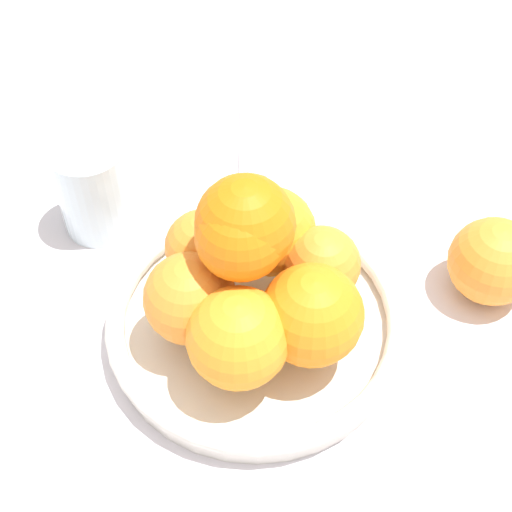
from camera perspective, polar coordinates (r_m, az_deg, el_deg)
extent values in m
plane|color=silver|center=(0.64, 0.00, -6.02)|extent=(4.00, 4.00, 0.00)
cylinder|color=silver|center=(0.63, 0.00, -5.62)|extent=(0.25, 0.25, 0.02)
torus|color=silver|center=(0.62, 0.00, -4.75)|extent=(0.26, 0.26, 0.02)
sphere|color=orange|center=(0.61, -4.27, 0.71)|extent=(0.07, 0.07, 0.07)
sphere|color=orange|center=(0.57, -5.30, -3.40)|extent=(0.08, 0.08, 0.08)
sphere|color=orange|center=(0.54, -1.43, -6.55)|extent=(0.08, 0.08, 0.08)
sphere|color=orange|center=(0.56, 4.48, -4.73)|extent=(0.08, 0.08, 0.08)
sphere|color=orange|center=(0.60, 5.27, -0.68)|extent=(0.07, 0.07, 0.07)
sphere|color=orange|center=(0.61, 1.22, 1.96)|extent=(0.08, 0.08, 0.08)
sphere|color=orange|center=(0.53, -1.01, 2.43)|extent=(0.08, 0.08, 0.08)
sphere|color=orange|center=(0.53, -1.24, 1.59)|extent=(0.07, 0.07, 0.07)
sphere|color=orange|center=(0.67, 18.43, -0.41)|extent=(0.08, 0.08, 0.08)
cylinder|color=silver|center=(0.70, -12.86, 5.28)|extent=(0.07, 0.07, 0.09)
cube|color=white|center=(0.83, 4.18, 10.19)|extent=(0.22, 0.22, 0.01)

